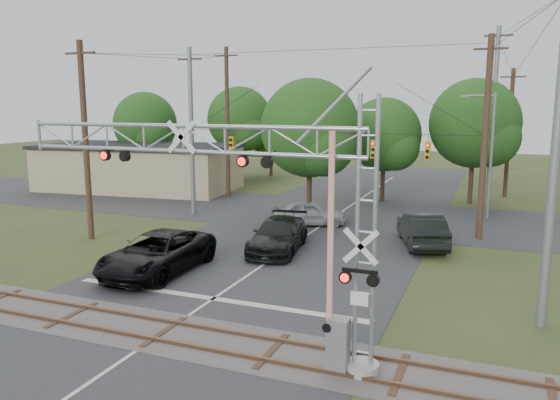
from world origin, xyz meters
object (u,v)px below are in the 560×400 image
at_px(crossing_gantry, 248,198).
at_px(pickup_black, 157,253).
at_px(traffic_signal_span, 338,138).
at_px(car_dark, 278,235).
at_px(sedan_silver, 309,213).
at_px(commercial_building, 139,167).
at_px(streetlight, 489,149).

xyz_separation_m(crossing_gantry, pickup_black, (-7.52, 6.04, -4.04)).
bearing_deg(pickup_black, traffic_signal_span, 66.83).
distance_m(crossing_gantry, car_dark, 12.90).
relative_size(traffic_signal_span, pickup_black, 2.89).
distance_m(sedan_silver, commercial_building, 21.14).
relative_size(sedan_silver, streetlight, 0.56).
distance_m(car_dark, streetlight, 16.73).
distance_m(pickup_black, commercial_building, 26.14).
relative_size(crossing_gantry, streetlight, 1.44).
bearing_deg(pickup_black, sedan_silver, 73.75).
distance_m(crossing_gantry, traffic_signal_span, 18.55).
xyz_separation_m(crossing_gantry, commercial_building, (-23.50, 26.70, -2.92)).
relative_size(sedan_silver, commercial_building, 0.26).
bearing_deg(sedan_silver, streetlight, -81.18).
bearing_deg(crossing_gantry, car_dark, 107.83).
height_order(pickup_black, sedan_silver, pickup_black).
bearing_deg(traffic_signal_span, crossing_gantry, -82.31).
height_order(car_dark, commercial_building, commercial_building).
bearing_deg(traffic_signal_span, commercial_building, 158.38).
height_order(pickup_black, commercial_building, commercial_building).
bearing_deg(traffic_signal_span, sedan_silver, -171.88).
height_order(traffic_signal_span, commercial_building, traffic_signal_span).
height_order(car_dark, sedan_silver, car_dark).
relative_size(traffic_signal_span, sedan_silver, 4.11).
bearing_deg(traffic_signal_span, car_dark, -100.65).
relative_size(crossing_gantry, traffic_signal_span, 0.63).
xyz_separation_m(traffic_signal_span, commercial_building, (-21.02, 8.33, -3.59)).
bearing_deg(commercial_building, pickup_black, -58.55).
distance_m(pickup_black, sedan_silver, 12.53).
bearing_deg(car_dark, crossing_gantry, -80.64).
height_order(crossing_gantry, car_dark, crossing_gantry).
distance_m(sedan_silver, streetlight, 12.86).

